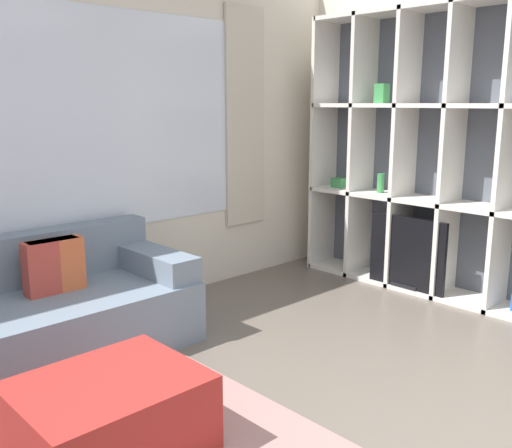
{
  "coord_description": "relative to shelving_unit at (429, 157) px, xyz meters",
  "views": [
    {
      "loc": [
        -1.87,
        -0.87,
        1.58
      ],
      "look_at": [
        0.5,
        1.62,
        0.85
      ],
      "focal_mm": 40.0,
      "sensor_mm": 36.0,
      "label": 1
    }
  ],
  "objects": [
    {
      "name": "ottoman",
      "position": [
        -3.18,
        -0.3,
        -0.95
      ],
      "size": [
        0.8,
        0.65,
        0.38
      ],
      "color": "#A82823",
      "rests_on": "ground_plane"
    },
    {
      "name": "shelving_unit",
      "position": [
        0.0,
        0.0,
        0.0
      ],
      "size": [
        0.39,
        2.24,
        2.34
      ],
      "color": "#515660",
      "rests_on": "ground_plane"
    },
    {
      "name": "couch_main",
      "position": [
        -2.99,
        0.91,
        -0.85
      ],
      "size": [
        1.89,
        0.88,
        0.75
      ],
      "color": "slate",
      "rests_on": "ground_plane"
    },
    {
      "name": "wall_right",
      "position": [
        0.19,
        -0.1,
        0.21
      ],
      "size": [
        0.07,
        4.14,
        2.7
      ],
      "primitive_type": "cube",
      "color": "beige",
      "rests_on": "ground_plane"
    },
    {
      "name": "wall_back",
      "position": [
        -2.44,
        1.4,
        0.22
      ],
      "size": [
        6.4,
        0.11,
        2.7
      ],
      "color": "beige",
      "rests_on": "ground_plane"
    }
  ]
}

